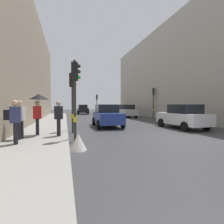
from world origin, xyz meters
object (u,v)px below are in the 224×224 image
Objects in this scene: car_silver_hatchback at (126,111)px; car_yellow_taxi at (107,109)px; car_dark_suv at (83,109)px; pedestrian_in_dark_coat at (59,117)px; traffic_light_mid_street at (153,97)px; traffic_light_near_right at (73,91)px; pedestrian_with_umbrella at (38,103)px; traffic_light_near_left at (75,86)px; car_red_sedan at (116,110)px; warning_sign_triangle at (78,142)px; car_blue_van at (107,116)px; pedestrian_with_black_backpack at (19,117)px; pedestrian_with_grey_backpack at (14,119)px; traffic_light_far_median at (97,101)px; car_white_compact at (183,116)px.

car_silver_hatchback is 1.00× the size of car_yellow_taxi.
pedestrian_in_dark_coat is (-3.54, -24.13, 0.25)m from car_dark_suv.
traffic_light_mid_street reaches higher than traffic_light_near_right.
traffic_light_near_right is 2.29m from pedestrian_with_umbrella.
traffic_light_near_left is at bearing -106.07° from car_yellow_taxi.
car_silver_hatchback is (7.80, 14.90, -1.73)m from traffic_light_near_left.
traffic_light_near_left is 1.77× the size of pedestrian_with_umbrella.
car_red_sedan reaches higher than warning_sign_triangle.
traffic_light_mid_street is 14.28m from traffic_light_near_right.
traffic_light_near_right is 4.15m from car_blue_van.
traffic_light_near_left reaches higher than pedestrian_with_black_backpack.
pedestrian_with_grey_backpack reaches higher than car_silver_hatchback.
traffic_light_mid_street is 10.66m from car_blue_van.
traffic_light_near_left is 0.90× the size of car_red_sedan.
traffic_light_mid_street is at bearing 42.29° from traffic_light_near_right.
traffic_light_far_median reaches higher than car_silver_hatchback.
traffic_light_near_right is at bearing -107.73° from car_yellow_taxi.
car_yellow_taxi reaches higher than warning_sign_triangle.
pedestrian_with_umbrella is at bearing -138.86° from traffic_light_mid_street.
traffic_light_near_right is 0.90× the size of car_silver_hatchback.
car_yellow_taxi is (7.94, 27.57, -1.73)m from traffic_light_near_left.
car_blue_van is 5.62m from pedestrian_in_dark_coat.
car_red_sedan is at bearing 87.93° from car_silver_hatchback.
car_yellow_taxi is 27.84m from pedestrian_with_umbrella.
warning_sign_triangle is at bearing -101.65° from traffic_light_far_median.
car_blue_van is at bearing -103.11° from car_yellow_taxi.
traffic_light_near_left reaches higher than pedestrian_with_grey_backpack.
pedestrian_with_black_backpack reaches higher than car_dark_suv.
pedestrian_with_umbrella is (-9.61, -13.39, 0.96)m from car_silver_hatchback.
traffic_light_near_right is 4.87m from warning_sign_triangle.
car_silver_hatchback reaches higher than warning_sign_triangle.
pedestrian_with_grey_backpack is (-5.20, -5.85, 0.29)m from car_blue_van.
car_red_sedan is (0.14, 17.97, 0.00)m from car_white_compact.
car_white_compact is 1.02× the size of car_yellow_taxi.
car_yellow_taxi is 6.81m from car_red_sedan.
car_blue_van and car_red_sedan have the same top height.
traffic_light_mid_street reaches higher than car_yellow_taxi.
car_silver_hatchback is 16.40m from pedestrian_in_dark_coat.
traffic_light_mid_street is 0.92× the size of car_white_compact.
pedestrian_with_umbrella is (-4.55, -23.56, 0.96)m from car_dark_suv.
traffic_light_far_median is 3.98m from car_dark_suv.
pedestrian_with_umbrella is at bearing 73.02° from pedestrian_with_grey_backpack.
car_blue_van is at bearing 68.26° from warning_sign_triangle.
traffic_light_far_median is at bearing 72.07° from pedestrian_with_grey_backpack.
car_blue_van is 7.12m from pedestrian_with_black_backpack.
warning_sign_triangle is (2.50, -2.08, -0.84)m from pedestrian_with_black_backpack.
pedestrian_with_umbrella is 1.41m from pedestrian_with_black_backpack.
traffic_light_far_median is 6.44m from car_yellow_taxi.
pedestrian_with_umbrella is (-1.81, 1.51, -0.77)m from traffic_light_near_left.
car_silver_hatchback is 0.98× the size of car_white_compact.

